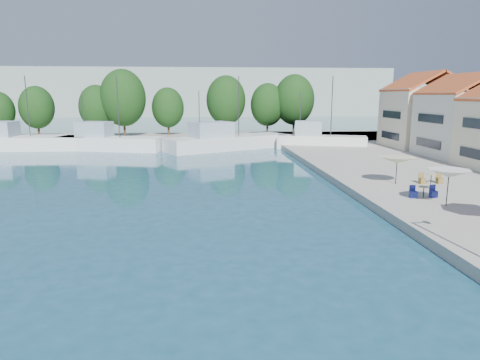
{
  "coord_description": "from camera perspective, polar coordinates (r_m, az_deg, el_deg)",
  "views": [
    {
      "loc": [
        -4.87,
        -2.85,
        7.37
      ],
      "look_at": [
        -2.27,
        26.0,
        1.56
      ],
      "focal_mm": 32.0,
      "sensor_mm": 36.0,
      "label": 1
    }
  ],
  "objects": [
    {
      "name": "tree_03",
      "position": [
        73.4,
        -18.56,
        9.22
      ],
      "size": [
        5.61,
        5.61,
        8.3
      ],
      "color": "#3F2B19",
      "rests_on": "quay_far"
    },
    {
      "name": "tree_06",
      "position": [
        74.71,
        -1.88,
        10.57
      ],
      "size": [
        6.75,
        6.75,
        9.99
      ],
      "color": "#3F2B19",
      "rests_on": "quay_far"
    },
    {
      "name": "building_05",
      "position": [
        53.38,
        27.88,
        7.78
      ],
      "size": [
        8.4,
        8.8,
        9.7
      ],
      "color": "silver",
      "rests_on": "quay_right"
    },
    {
      "name": "trawler_04",
      "position": [
        60.1,
        10.51,
        5.14
      ],
      "size": [
        12.36,
        6.41,
        10.2
      ],
      "rotation": [
        0.0,
        0.0,
        -0.29
      ],
      "color": "silver",
      "rests_on": "ground"
    },
    {
      "name": "tree_08",
      "position": [
        75.05,
        7.24,
        10.57
      ],
      "size": [
        6.86,
        6.86,
        10.16
      ],
      "color": "#3F2B19",
      "rests_on": "quay_far"
    },
    {
      "name": "hill_east",
      "position": [
        188.28,
        8.8,
        10.8
      ],
      "size": [
        140.0,
        40.0,
        12.0
      ],
      "primitive_type": "cube",
      "color": "#8F9C90",
      "rests_on": "ground"
    },
    {
      "name": "cafe_table_03",
      "position": [
        36.11,
        24.11,
        -0.0
      ],
      "size": [
        1.82,
        0.7,
        0.76
      ],
      "color": "black",
      "rests_on": "quay_right"
    },
    {
      "name": "tree_05",
      "position": [
        73.87,
        -9.6,
        9.5
      ],
      "size": [
        5.37,
        5.37,
        7.95
      ],
      "color": "#3F2B19",
      "rests_on": "quay_far"
    },
    {
      "name": "cafe_table_02",
      "position": [
        31.01,
        23.26,
        -1.66
      ],
      "size": [
        1.82,
        0.7,
        0.76
      ],
      "color": "black",
      "rests_on": "quay_right"
    },
    {
      "name": "trawler_01",
      "position": [
        65.83,
        -28.14,
        4.52
      ],
      "size": [
        19.9,
        5.43,
        10.2
      ],
      "rotation": [
        0.0,
        0.0,
        -0.01
      ],
      "color": "white",
      "rests_on": "ground"
    },
    {
      "name": "tree_07",
      "position": [
        74.85,
        3.7,
        9.99
      ],
      "size": [
        5.88,
        5.88,
        8.7
      ],
      "color": "#3F2B19",
      "rests_on": "quay_far"
    },
    {
      "name": "trawler_03",
      "position": [
        58.32,
        -1.99,
        5.14
      ],
      "size": [
        17.46,
        12.06,
        10.2
      ],
      "rotation": [
        0.0,
        0.0,
        0.48
      ],
      "color": "silver",
      "rests_on": "ground"
    },
    {
      "name": "hill_west",
      "position": [
        164.78,
        -14.19,
        11.23
      ],
      "size": [
        180.0,
        40.0,
        16.0
      ],
      "primitive_type": "cube",
      "color": "#8F9C90",
      "rests_on": "ground"
    },
    {
      "name": "tree_04",
      "position": [
        72.16,
        -15.34,
        10.51
      ],
      "size": [
        7.27,
        7.27,
        10.76
      ],
      "color": "#3F2B19",
      "rests_on": "quay_far"
    },
    {
      "name": "trawler_02",
      "position": [
        60.15,
        -17.27,
        4.83
      ],
      "size": [
        14.79,
        7.35,
        10.2
      ],
      "rotation": [
        0.0,
        0.0,
        -0.27
      ],
      "color": "white",
      "rests_on": "ground"
    },
    {
      "name": "umbrella_cream",
      "position": [
        34.82,
        20.22,
        2.51
      ],
      "size": [
        2.77,
        2.77,
        2.09
      ],
      "color": "black",
      "rests_on": "quay_right"
    },
    {
      "name": "building_06",
      "position": [
        61.13,
        23.32,
        8.68
      ],
      "size": [
        9.0,
        8.8,
        10.2
      ],
      "color": "beige",
      "rests_on": "quay_right"
    },
    {
      "name": "tree_02",
      "position": [
        77.54,
        -25.48,
        8.73
      ],
      "size": [
        5.5,
        5.5,
        8.14
      ],
      "color": "#3F2B19",
      "rests_on": "quay_far"
    },
    {
      "name": "umbrella_white",
      "position": [
        29.0,
        26.11,
        0.8
      ],
      "size": [
        2.55,
        2.55,
        2.3
      ],
      "color": "black",
      "rests_on": "quay_right"
    },
    {
      "name": "quay_far",
      "position": [
        70.28,
        -7.7,
        5.47
      ],
      "size": [
        90.0,
        16.0,
        0.6
      ],
      "primitive_type": "cube",
      "color": "#A19E91",
      "rests_on": "ground"
    }
  ]
}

